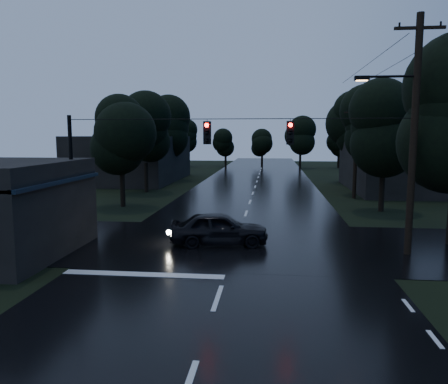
# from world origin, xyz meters

# --- Properties ---
(main_road) EXTENTS (12.00, 120.00, 0.02)m
(main_road) POSITION_xyz_m (0.00, 30.00, 0.00)
(main_road) COLOR black
(main_road) RESTS_ON ground
(cross_street) EXTENTS (60.00, 9.00, 0.02)m
(cross_street) POSITION_xyz_m (0.00, 12.00, 0.00)
(cross_street) COLOR black
(cross_street) RESTS_ON ground
(building_far_right) EXTENTS (10.00, 14.00, 4.40)m
(building_far_right) POSITION_xyz_m (14.00, 34.00, 2.20)
(building_far_right) COLOR black
(building_far_right) RESTS_ON ground
(building_far_left) EXTENTS (10.00, 16.00, 5.00)m
(building_far_left) POSITION_xyz_m (-14.00, 40.00, 2.50)
(building_far_left) COLOR black
(building_far_left) RESTS_ON ground
(utility_pole_main) EXTENTS (3.50, 0.30, 10.00)m
(utility_pole_main) POSITION_xyz_m (7.41, 11.00, 5.26)
(utility_pole_main) COLOR black
(utility_pole_main) RESTS_ON ground
(utility_pole_far) EXTENTS (2.00, 0.30, 7.50)m
(utility_pole_far) POSITION_xyz_m (8.30, 28.00, 3.88)
(utility_pole_far) COLOR black
(utility_pole_far) RESTS_ON ground
(anchor_pole_left) EXTENTS (0.18, 0.18, 6.00)m
(anchor_pole_left) POSITION_xyz_m (-7.50, 11.00, 3.00)
(anchor_pole_left) COLOR black
(anchor_pole_left) RESTS_ON ground
(span_signals) EXTENTS (15.00, 0.37, 1.12)m
(span_signals) POSITION_xyz_m (0.56, 10.99, 5.24)
(span_signals) COLOR black
(span_signals) RESTS_ON ground
(tree_left_a) EXTENTS (3.92, 3.92, 8.26)m
(tree_left_a) POSITION_xyz_m (-9.00, 22.00, 5.24)
(tree_left_a) COLOR black
(tree_left_a) RESTS_ON ground
(tree_left_b) EXTENTS (4.20, 4.20, 8.85)m
(tree_left_b) POSITION_xyz_m (-9.60, 30.00, 5.62)
(tree_left_b) COLOR black
(tree_left_b) RESTS_ON ground
(tree_left_c) EXTENTS (4.48, 4.48, 9.44)m
(tree_left_c) POSITION_xyz_m (-10.20, 40.00, 5.99)
(tree_left_c) COLOR black
(tree_left_c) RESTS_ON ground
(tree_right_a) EXTENTS (4.20, 4.20, 8.85)m
(tree_right_a) POSITION_xyz_m (9.00, 22.00, 5.62)
(tree_right_a) COLOR black
(tree_right_a) RESTS_ON ground
(tree_right_b) EXTENTS (4.48, 4.48, 9.44)m
(tree_right_b) POSITION_xyz_m (9.60, 30.00, 5.99)
(tree_right_b) COLOR black
(tree_right_b) RESTS_ON ground
(tree_right_c) EXTENTS (4.76, 4.76, 10.03)m
(tree_right_c) POSITION_xyz_m (10.20, 40.00, 6.37)
(tree_right_c) COLOR black
(tree_right_c) RESTS_ON ground
(car) EXTENTS (4.76, 2.45, 1.55)m
(car) POSITION_xyz_m (-0.77, 11.78, 0.77)
(car) COLOR black
(car) RESTS_ON ground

